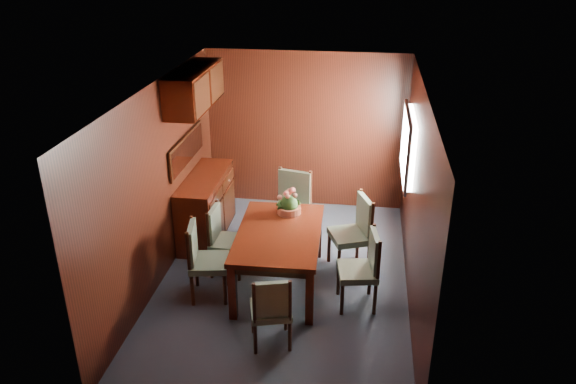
% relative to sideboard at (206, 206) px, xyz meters
% --- Properties ---
extents(ground, '(4.50, 4.50, 0.00)m').
position_rel_sideboard_xyz_m(ground, '(1.25, -1.00, -0.45)').
color(ground, '#2F3641').
rests_on(ground, ground).
extents(room_shell, '(3.06, 4.52, 2.41)m').
position_rel_sideboard_xyz_m(room_shell, '(1.15, -0.67, 1.18)').
color(room_shell, black).
rests_on(room_shell, ground).
extents(sideboard, '(0.48, 1.40, 0.90)m').
position_rel_sideboard_xyz_m(sideboard, '(0.00, 0.00, 0.00)').
color(sideboard, '#340F06').
rests_on(sideboard, ground).
extents(dining_table, '(1.02, 1.59, 0.73)m').
position_rel_sideboard_xyz_m(dining_table, '(1.21, -1.09, 0.18)').
color(dining_table, '#340F06').
rests_on(dining_table, ground).
extents(chair_left_near, '(0.50, 0.52, 0.95)m').
position_rel_sideboard_xyz_m(chair_left_near, '(0.36, -1.44, 0.08)').
color(chair_left_near, black).
rests_on(chair_left_near, ground).
extents(chair_left_far, '(0.42, 0.44, 0.90)m').
position_rel_sideboard_xyz_m(chair_left_far, '(0.46, -0.89, 0.05)').
color(chair_left_far, black).
rests_on(chair_left_far, ground).
extents(chair_right_near, '(0.49, 0.51, 0.94)m').
position_rel_sideboard_xyz_m(chair_right_near, '(2.21, -1.35, 0.07)').
color(chair_right_near, black).
rests_on(chair_right_near, ground).
extents(chair_right_far, '(0.59, 0.60, 0.99)m').
position_rel_sideboard_xyz_m(chair_right_far, '(2.09, -0.56, 0.10)').
color(chair_right_far, black).
rests_on(chair_right_far, ground).
extents(chair_head, '(0.49, 0.48, 0.86)m').
position_rel_sideboard_xyz_m(chair_head, '(1.30, -2.22, 0.03)').
color(chair_head, black).
rests_on(chair_head, ground).
extents(chair_foot, '(0.59, 0.57, 1.05)m').
position_rel_sideboard_xyz_m(chair_foot, '(1.21, -0.04, 0.13)').
color(chair_foot, black).
rests_on(chair_foot, ground).
extents(flower_centerpiece, '(0.32, 0.32, 0.32)m').
position_rel_sideboard_xyz_m(flower_centerpiece, '(1.25, -0.59, 0.44)').
color(flower_centerpiece, '#C75E3C').
rests_on(flower_centerpiece, dining_table).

